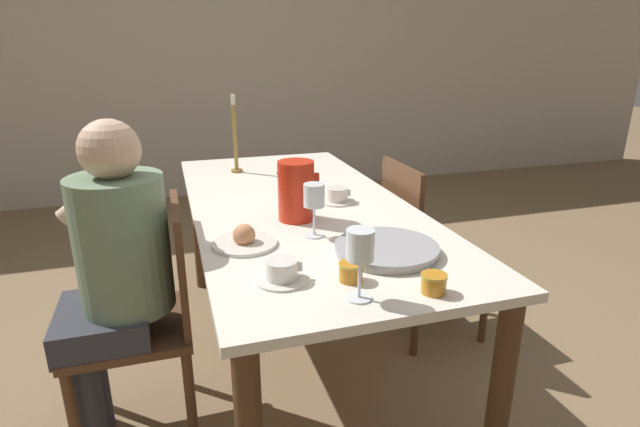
% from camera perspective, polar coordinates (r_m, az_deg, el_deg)
% --- Properties ---
extents(ground_plane, '(20.00, 20.00, 0.00)m').
position_cam_1_polar(ground_plane, '(2.41, -2.10, -16.24)').
color(ground_plane, '#7F6647').
extents(wall_back, '(10.00, 0.06, 2.60)m').
position_cam_1_polar(wall_back, '(4.83, -11.81, 17.44)').
color(wall_back, beige).
rests_on(wall_back, ground_plane).
extents(dining_table, '(0.87, 1.91, 0.76)m').
position_cam_1_polar(dining_table, '(2.11, -2.31, -1.44)').
color(dining_table, silver).
rests_on(dining_table, ground_plane).
extents(chair_person_side, '(0.42, 0.42, 0.87)m').
position_cam_1_polar(chair_person_side, '(1.92, -18.99, -10.87)').
color(chair_person_side, '#51331E').
rests_on(chair_person_side, ground_plane).
extents(chair_opposite, '(0.42, 0.42, 0.87)m').
position_cam_1_polar(chair_opposite, '(2.45, 11.62, -3.56)').
color(chair_opposite, '#51331E').
rests_on(chair_opposite, ground_plane).
extents(person_seated, '(0.39, 0.41, 1.17)m').
position_cam_1_polar(person_seated, '(1.80, -22.46, -5.38)').
color(person_seated, '#33333D').
rests_on(person_seated, ground_plane).
extents(red_pitcher, '(0.16, 0.14, 0.22)m').
position_cam_1_polar(red_pitcher, '(1.86, -2.75, 2.64)').
color(red_pitcher, red).
rests_on(red_pitcher, dining_table).
extents(wine_glass_water, '(0.07, 0.07, 0.19)m').
position_cam_1_polar(wine_glass_water, '(1.68, -0.68, 1.80)').
color(wine_glass_water, white).
rests_on(wine_glass_water, dining_table).
extents(wine_glass_juice, '(0.07, 0.07, 0.19)m').
position_cam_1_polar(wine_glass_juice, '(1.26, 4.62, -4.07)').
color(wine_glass_juice, white).
rests_on(wine_glass_juice, dining_table).
extents(teacup_near_person, '(0.15, 0.15, 0.06)m').
position_cam_1_polar(teacup_near_person, '(1.41, -4.37, -6.68)').
color(teacup_near_person, silver).
rests_on(teacup_near_person, dining_table).
extents(teacup_across, '(0.15, 0.15, 0.06)m').
position_cam_1_polar(teacup_across, '(2.09, 1.98, 2.01)').
color(teacup_across, silver).
rests_on(teacup_across, dining_table).
extents(serving_tray, '(0.33, 0.33, 0.03)m').
position_cam_1_polar(serving_tray, '(1.59, 7.60, -4.06)').
color(serving_tray, '#9E9EA3').
rests_on(serving_tray, dining_table).
extents(bread_plate, '(0.21, 0.21, 0.07)m').
position_cam_1_polar(bread_plate, '(1.66, -8.64, -3.01)').
color(bread_plate, silver).
rests_on(bread_plate, dining_table).
extents(jam_jar_amber, '(0.07, 0.07, 0.05)m').
position_cam_1_polar(jam_jar_amber, '(1.37, 12.87, -7.68)').
color(jam_jar_amber, '#C67A1E').
rests_on(jam_jar_amber, dining_table).
extents(jam_jar_red, '(0.07, 0.07, 0.05)m').
position_cam_1_polar(jam_jar_red, '(1.40, 3.54, -6.56)').
color(jam_jar_red, '#C67A1E').
rests_on(jam_jar_red, dining_table).
extents(candlestick_tall, '(0.06, 0.06, 0.39)m').
position_cam_1_polar(candlestick_tall, '(2.60, -9.67, 8.11)').
color(candlestick_tall, olive).
rests_on(candlestick_tall, dining_table).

